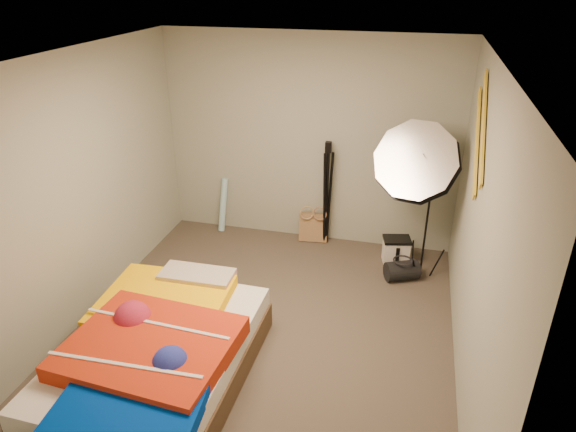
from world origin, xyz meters
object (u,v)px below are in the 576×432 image
(tote_bag, at_px, (313,227))
(camera_tripod, at_px, (327,187))
(wrapping_roll, at_px, (223,205))
(duffel_bag, at_px, (402,271))
(photo_umbrella, at_px, (417,163))
(bed, at_px, (157,355))
(camera_case, at_px, (396,251))

(tote_bag, distance_m, camera_tripod, 0.60)
(wrapping_roll, relative_size, duffel_bag, 1.95)
(photo_umbrella, bearing_deg, camera_tripod, 152.42)
(wrapping_roll, distance_m, bed, 2.77)
(bed, bearing_deg, camera_case, 54.01)
(tote_bag, xyz_separation_m, duffel_bag, (1.13, -0.65, -0.07))
(duffel_bag, relative_size, bed, 0.17)
(camera_case, xyz_separation_m, bed, (-1.77, -2.43, 0.14))
(camera_tripod, bearing_deg, duffel_bag, -32.73)
(photo_umbrella, distance_m, camera_tripod, 1.26)
(tote_bag, xyz_separation_m, camera_tripod, (0.16, -0.03, 0.57))
(duffel_bag, distance_m, bed, 2.79)
(tote_bag, bearing_deg, bed, -111.24)
(duffel_bag, distance_m, camera_tripod, 1.32)
(duffel_bag, bearing_deg, camera_tripod, 122.66)
(camera_case, distance_m, camera_tripod, 1.10)
(wrapping_roll, bearing_deg, duffel_bag, -15.72)
(camera_case, xyz_separation_m, photo_umbrella, (0.12, -0.25, 1.18))
(photo_umbrella, height_order, camera_tripod, photo_umbrella)
(camera_case, bearing_deg, bed, -138.68)
(duffel_bag, bearing_deg, tote_bag, 125.35)
(camera_case, relative_size, duffel_bag, 0.80)
(tote_bag, relative_size, duffel_bag, 0.99)
(wrapping_roll, distance_m, camera_tripod, 1.41)
(photo_umbrella, xyz_separation_m, camera_tripod, (-1.00, 0.52, -0.57))
(bed, height_order, camera_tripod, camera_tripod)
(tote_bag, distance_m, camera_case, 1.08)
(bed, xyz_separation_m, camera_tripod, (0.89, 2.70, 0.46))
(duffel_bag, bearing_deg, wrapping_roll, 139.67)
(wrapping_roll, height_order, photo_umbrella, photo_umbrella)
(bed, bearing_deg, tote_bag, 75.06)
(tote_bag, bearing_deg, camera_tripod, -16.89)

